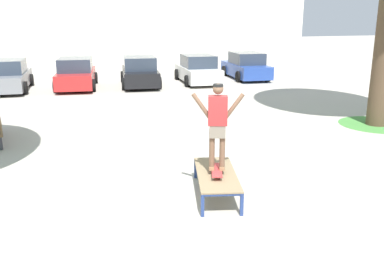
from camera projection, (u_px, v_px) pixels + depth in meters
The scene contains 10 objects.
ground_plane at pixel (209, 205), 7.81m from camera, with size 120.00×120.00×0.00m, color #B2AA9E.
skate_box at pixel (216, 175), 8.18m from camera, with size 1.23×2.03×0.46m.
skateboard at pixel (217, 170), 8.09m from camera, with size 0.47×0.82×0.09m.
skater at pixel (218, 121), 7.84m from camera, with size 0.96×0.42×1.69m.
grass_patch_near_right at pixel (376, 124), 13.69m from camera, with size 2.38×2.38×0.01m, color #47893D.
car_grey at pixel (8, 76), 19.81m from camera, with size 2.14×4.31×1.50m.
car_red at pixel (76, 74), 20.59m from camera, with size 2.37×4.40×1.50m.
car_black at pixel (140, 72), 21.31m from camera, with size 2.35×4.40×1.50m.
car_white at pixel (198, 70), 22.25m from camera, with size 2.21×4.34×1.50m.
car_blue at pixel (246, 67), 23.78m from camera, with size 2.24×4.35×1.50m.
Camera 1 is at (-2.60, -6.69, 3.43)m, focal length 38.76 mm.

